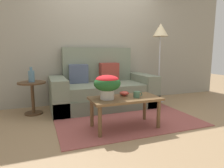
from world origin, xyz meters
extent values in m
plane|color=#997A56|center=(0.00, 0.00, 0.00)|extent=(14.00, 14.00, 0.00)
cube|color=gray|center=(0.00, 1.32, 1.49)|extent=(6.40, 0.12, 2.98)
cube|color=#994C47|center=(0.00, 0.03, 0.01)|extent=(2.24, 1.66, 0.01)
cube|color=#626B59|center=(-0.12, 0.75, 0.13)|extent=(2.02, 0.95, 0.26)
cube|color=slate|center=(-0.12, 0.73, 0.37)|extent=(1.46, 0.85, 0.22)
cube|color=slate|center=(-0.12, 1.14, 0.71)|extent=(1.46, 0.17, 0.94)
cube|color=slate|center=(-0.99, 0.75, 0.32)|extent=(0.28, 0.95, 0.63)
cube|color=slate|center=(0.75, 0.75, 0.32)|extent=(0.28, 0.95, 0.63)
cube|color=#93382D|center=(0.08, 0.97, 0.67)|extent=(0.39, 0.19, 0.40)
cube|color=#4C5670|center=(-0.56, 0.98, 0.66)|extent=(0.38, 0.18, 0.38)
cylinder|color=brown|center=(-0.61, -0.58, 0.21)|extent=(0.05, 0.05, 0.42)
cylinder|color=brown|center=(0.27, -0.58, 0.21)|extent=(0.05, 0.05, 0.42)
cylinder|color=brown|center=(-0.61, -0.19, 0.21)|extent=(0.05, 0.05, 0.42)
cylinder|color=brown|center=(0.27, -0.19, 0.21)|extent=(0.05, 0.05, 0.42)
cube|color=brown|center=(-0.17, -0.39, 0.43)|extent=(0.99, 0.51, 0.03)
cylinder|color=#4C331E|center=(-1.42, 0.79, 0.01)|extent=(0.31, 0.31, 0.03)
cylinder|color=#4C331E|center=(-1.42, 0.79, 0.29)|extent=(0.06, 0.06, 0.52)
cylinder|color=#4C331E|center=(-1.42, 0.79, 0.56)|extent=(0.47, 0.47, 0.03)
cylinder|color=#B2B2B7|center=(1.20, 0.82, 0.01)|extent=(0.28, 0.28, 0.03)
cylinder|color=#B2B2B7|center=(1.20, 0.82, 0.73)|extent=(0.03, 0.03, 1.40)
cone|color=beige|center=(1.20, 0.82, 1.56)|extent=(0.33, 0.33, 0.27)
cylinder|color=#B7B2A8|center=(-0.44, -0.39, 0.53)|extent=(0.19, 0.19, 0.15)
ellipsoid|color=#1E5123|center=(-0.44, -0.39, 0.67)|extent=(0.37, 0.37, 0.22)
ellipsoid|color=red|center=(-0.44, -0.39, 0.72)|extent=(0.31, 0.31, 0.12)
cylinder|color=#3D664C|center=(-0.02, -0.45, 0.50)|extent=(0.09, 0.09, 0.09)
torus|color=#3D664C|center=(0.04, -0.45, 0.50)|extent=(0.06, 0.01, 0.06)
cylinder|color=#B2382D|center=(-0.13, -0.28, 0.46)|extent=(0.05, 0.05, 0.02)
ellipsoid|color=#B2382D|center=(-0.13, -0.28, 0.49)|extent=(0.14, 0.14, 0.06)
cylinder|color=slate|center=(-1.42, 0.77, 0.68)|extent=(0.10, 0.10, 0.20)
cylinder|color=slate|center=(-1.42, 0.77, 0.81)|extent=(0.05, 0.05, 0.07)
camera|label=1|loc=(-1.32, -2.90, 1.09)|focal=31.78mm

